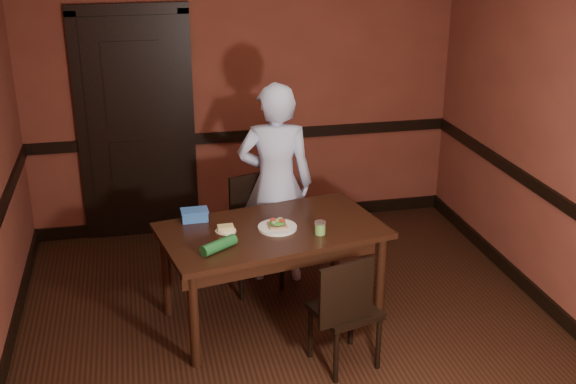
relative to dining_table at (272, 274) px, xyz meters
name	(u,v)px	position (x,y,z in m)	size (l,w,h in m)	color
floor	(299,347)	(0.10, -0.44, -0.37)	(4.00, 4.50, 0.01)	black
wall_back	(244,89)	(0.10, 1.81, 0.98)	(4.00, 0.02, 2.70)	maroon
wall_front	(444,373)	(0.10, -2.69, 0.98)	(4.00, 0.02, 2.70)	maroon
dado_back	(245,136)	(0.10, 1.80, 0.53)	(4.00, 0.03, 0.10)	black
dado_right	(568,207)	(2.09, -0.44, 0.53)	(0.03, 4.50, 0.10)	black
baseboard_back	(247,217)	(0.10, 1.80, -0.31)	(4.00, 0.03, 0.12)	black
baseboard_left	(2,377)	(-1.88, -0.44, -0.31)	(0.03, 4.50, 0.12)	black
baseboard_right	(552,309)	(2.09, -0.44, -0.31)	(0.03, 4.50, 0.12)	black
door	(136,123)	(-0.90, 1.78, 0.72)	(1.05, 0.07, 2.20)	black
dining_table	(272,274)	(0.00, 0.00, 0.00)	(1.58, 0.89, 0.74)	black
chair_far	(251,235)	(-0.06, 0.55, 0.08)	(0.42, 0.42, 0.91)	black
chair_near	(345,308)	(0.36, -0.67, 0.05)	(0.39, 0.39, 0.84)	black
person	(276,184)	(0.16, 0.65, 0.46)	(0.61, 0.40, 1.67)	silver
sandwich_plate	(277,226)	(0.04, -0.02, 0.39)	(0.28, 0.28, 0.07)	white
sauce_jar	(320,228)	(0.32, -0.17, 0.42)	(0.08, 0.08, 0.10)	#5E943D
cheese_saucer	(226,229)	(-0.33, 0.01, 0.39)	(0.15, 0.15, 0.05)	white
food_tub	(195,215)	(-0.53, 0.27, 0.41)	(0.20, 0.14, 0.08)	#336BBF
wrapped_veg	(219,245)	(-0.42, -0.28, 0.41)	(0.08, 0.08, 0.28)	#195622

